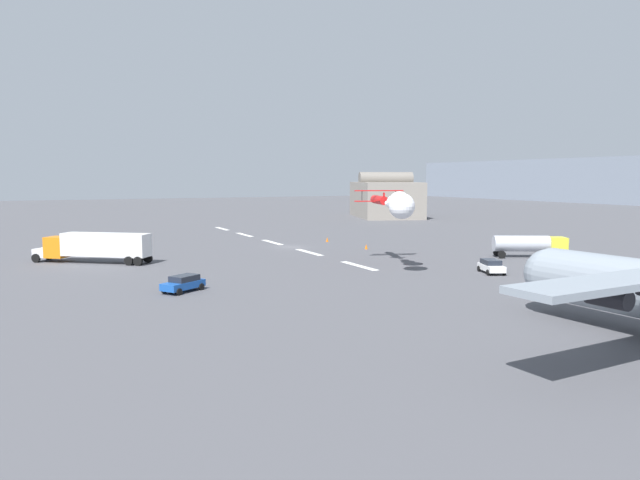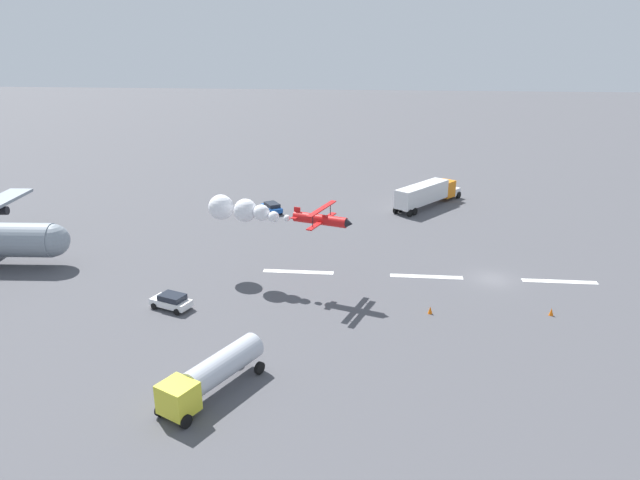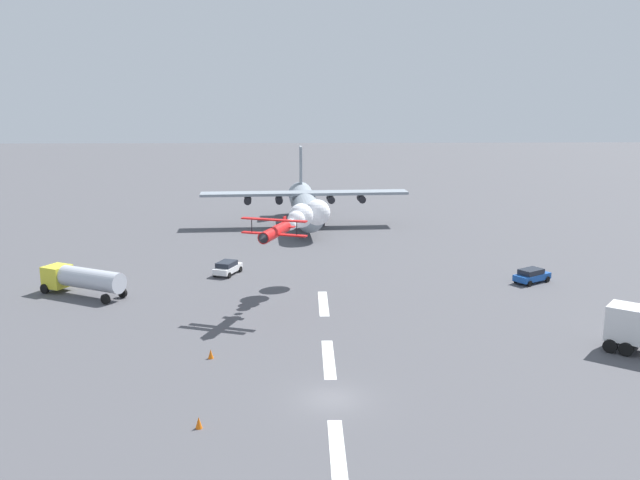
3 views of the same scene
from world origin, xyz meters
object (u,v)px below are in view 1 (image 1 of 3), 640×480
at_px(stunt_biplane_red, 396,203).
at_px(traffic_cone_far, 366,247).
at_px(fuel_tanker_truck, 531,244).
at_px(airport_staff_sedan, 491,266).
at_px(semi_truck_orange, 96,246).
at_px(traffic_cone_near, 327,240).
at_px(followme_car_yellow, 183,283).

height_order(stunt_biplane_red, traffic_cone_far, stunt_biplane_red).
relative_size(fuel_tanker_truck, airport_staff_sedan, 2.15).
relative_size(semi_truck_orange, traffic_cone_far, 18.12).
xyz_separation_m(semi_truck_orange, airport_staff_sedan, (27.51, 38.60, -1.32)).
xyz_separation_m(stunt_biplane_red, semi_truck_orange, (-21.32, -30.04, -5.50)).
xyz_separation_m(airport_staff_sedan, traffic_cone_near, (-36.64, -2.04, -0.44)).
bearing_deg(followme_car_yellow, traffic_cone_near, 136.32).
distance_m(fuel_tanker_truck, followme_car_yellow, 46.90).
distance_m(stunt_biplane_red, followme_car_yellow, 25.51).
bearing_deg(stunt_biplane_red, traffic_cone_near, 167.92).
height_order(semi_truck_orange, fuel_tanker_truck, semi_truck_orange).
bearing_deg(followme_car_yellow, semi_truck_orange, -166.63).
bearing_deg(fuel_tanker_truck, traffic_cone_near, -151.34).
bearing_deg(semi_truck_orange, stunt_biplane_red, 54.64).
bearing_deg(fuel_tanker_truck, followme_car_yellow, -85.47).
bearing_deg(followme_car_yellow, stunt_biplane_red, 94.75).
distance_m(followme_car_yellow, airport_staff_sedan, 33.31).
height_order(semi_truck_orange, airport_staff_sedan, semi_truck_orange).
xyz_separation_m(stunt_biplane_red, followme_car_yellow, (2.03, -24.49, -6.82)).
height_order(semi_truck_orange, traffic_cone_far, semi_truck_orange).
relative_size(stunt_biplane_red, traffic_cone_near, 21.57).
bearing_deg(stunt_biplane_red, fuel_tanker_truck, 94.29).
bearing_deg(stunt_biplane_red, followme_car_yellow, -85.25).
bearing_deg(fuel_tanker_truck, traffic_cone_far, -139.00).
relative_size(fuel_tanker_truck, traffic_cone_near, 12.57).
bearing_deg(traffic_cone_near, stunt_biplane_red, -12.08).
xyz_separation_m(fuel_tanker_truck, followme_car_yellow, (3.70, -46.74, -0.93)).
bearing_deg(traffic_cone_near, fuel_tanker_truck, 28.66).
xyz_separation_m(fuel_tanker_truck, traffic_cone_far, (-17.27, -15.01, -1.37)).
height_order(airport_staff_sedan, traffic_cone_far, airport_staff_sedan).
relative_size(semi_truck_orange, followme_car_yellow, 3.02).
bearing_deg(fuel_tanker_truck, semi_truck_orange, -110.59).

